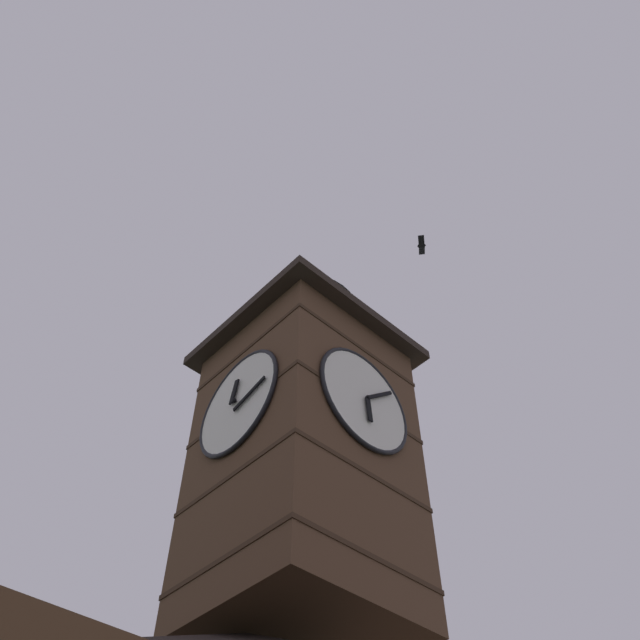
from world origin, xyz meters
TOP-DOWN VIEW (x-y plane):
  - clock_tower at (0.70, -1.76)m, footprint 4.37×4.37m
  - flying_bird_high at (-1.90, 0.52)m, footprint 0.67×0.59m

SIDE VIEW (x-z plane):
  - clock_tower at x=0.70m, z-range 7.01..16.93m
  - flying_bird_high at x=-1.90m, z-range 19.55..19.70m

